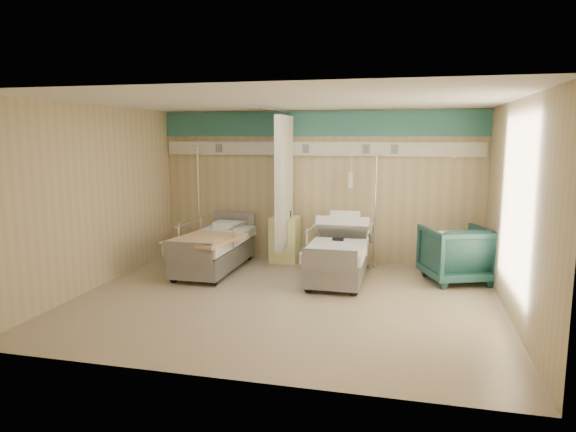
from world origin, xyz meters
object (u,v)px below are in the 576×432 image
at_px(bedside_cabinet, 285,239).
at_px(bed_right, 339,260).
at_px(visitor_armchair, 456,254).
at_px(iv_stand_right, 374,245).
at_px(bed_left, 214,253).
at_px(iv_stand_left, 200,235).

bearing_deg(bedside_cabinet, bed_right, -38.05).
distance_m(visitor_armchair, iv_stand_right, 1.47).
relative_size(bed_left, iv_stand_right, 1.07).
bearing_deg(visitor_armchair, iv_stand_right, -44.70).
height_order(bed_left, iv_stand_right, iv_stand_right).
bearing_deg(bed_right, iv_stand_right, 59.94).
bearing_deg(bed_left, iv_stand_left, 126.67).
distance_m(bed_right, bed_left, 2.20).
distance_m(visitor_armchair, iv_stand_left, 4.70).
distance_m(bed_left, visitor_armchair, 4.06).
bearing_deg(iv_stand_left, bed_left, -53.33).
height_order(visitor_armchair, iv_stand_right, iv_stand_right).
bearing_deg(iv_stand_right, bed_left, -162.26).
xyz_separation_m(bedside_cabinet, visitor_armchair, (3.00, -0.63, 0.03)).
relative_size(bed_right, bedside_cabinet, 2.54).
xyz_separation_m(bed_left, visitor_armchair, (4.05, 0.27, 0.14)).
relative_size(visitor_armchair, iv_stand_right, 0.50).
bearing_deg(bed_left, visitor_armchair, 3.84).
bearing_deg(bed_left, bedside_cabinet, 40.60).
xyz_separation_m(bed_right, visitor_armchair, (1.85, 0.27, 0.14)).
relative_size(bed_left, visitor_armchair, 2.16).
distance_m(bed_right, visitor_armchair, 1.88).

